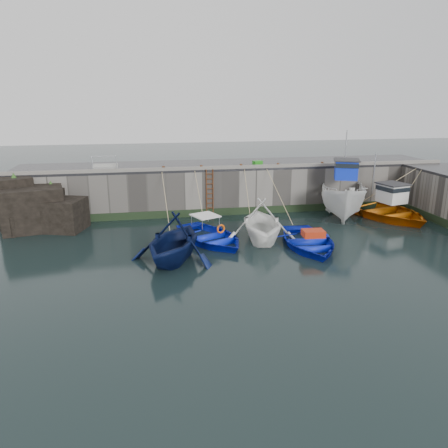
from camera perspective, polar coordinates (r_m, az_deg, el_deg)
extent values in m
plane|color=black|center=(20.91, 7.75, -5.74)|extent=(120.00, 120.00, 0.00)
cube|color=slate|center=(32.12, 0.97, 4.98)|extent=(30.00, 5.00, 3.00)
cube|color=black|center=(31.85, 0.99, 7.77)|extent=(30.00, 5.00, 0.16)
cube|color=slate|center=(29.55, 1.90, 7.45)|extent=(30.00, 0.30, 0.20)
cube|color=black|center=(29.98, 1.92, 1.70)|extent=(30.00, 0.08, 0.50)
cube|color=black|center=(28.94, -23.66, 1.93)|extent=(4.05, 3.66, 2.60)
cube|color=black|center=(28.08, -20.28, 1.16)|extent=(2.96, 2.83, 1.90)
cube|color=black|center=(29.94, -25.62, 2.63)|extent=(2.74, 2.84, 3.10)
cube|color=black|center=(29.37, -21.86, 2.03)|extent=(2.01, 1.83, 2.30)
cube|color=black|center=(28.55, -25.41, 0.09)|extent=(2.04, 2.05, 1.20)
cone|color=#2D591E|center=(28.47, -23.17, 3.60)|extent=(0.44, 0.44, 0.45)
cone|color=#2D591E|center=(29.01, -24.66, 5.05)|extent=(0.44, 0.44, 0.45)
cone|color=#2D591E|center=(27.77, -21.10, 2.47)|extent=(0.44, 0.44, 0.45)
cone|color=#2D591E|center=(29.30, -25.78, 5.62)|extent=(0.44, 0.44, 0.45)
cone|color=#2D591E|center=(29.23, -21.70, 4.86)|extent=(0.44, 0.44, 0.45)
cylinder|color=#3F1E0F|center=(29.24, -2.30, 4.05)|extent=(0.07, 0.07, 3.20)
cylinder|color=#3F1E0F|center=(29.31, -1.45, 4.08)|extent=(0.07, 0.07, 3.20)
cube|color=#3F1E0F|center=(29.57, -1.85, 1.50)|extent=(0.44, 0.06, 0.05)
cube|color=#3F1E0F|center=(29.49, -1.85, 2.12)|extent=(0.44, 0.06, 0.05)
cube|color=#3F1E0F|center=(29.41, -1.86, 2.74)|extent=(0.44, 0.06, 0.05)
cube|color=#3F1E0F|center=(29.33, -1.86, 3.37)|extent=(0.44, 0.06, 0.05)
cube|color=#3F1E0F|center=(29.26, -1.87, 4.00)|extent=(0.44, 0.06, 0.05)
cube|color=#3F1E0F|center=(29.19, -1.88, 4.63)|extent=(0.44, 0.06, 0.05)
cube|color=#3F1E0F|center=(29.13, -1.88, 5.27)|extent=(0.44, 0.06, 0.05)
cube|color=#3F1E0F|center=(29.07, -1.89, 5.91)|extent=(0.44, 0.06, 0.05)
cube|color=#3F1E0F|center=(29.01, -1.89, 6.55)|extent=(0.44, 0.06, 0.05)
imported|color=#09143D|center=(21.86, -6.54, -4.70)|extent=(6.12, 6.48, 2.70)
imported|color=#0D22CE|center=(24.45, -1.82, -2.30)|extent=(5.65, 6.46, 1.12)
imported|color=white|center=(24.78, 4.85, -2.10)|extent=(5.09, 5.68, 2.69)
imported|color=#0D21CD|center=(24.06, 10.88, -2.91)|extent=(4.25, 5.68, 1.12)
imported|color=silver|center=(30.72, 15.29, 3.19)|extent=(5.55, 8.22, 2.97)
cube|color=#0D26C5|center=(29.74, 15.65, 6.84)|extent=(1.86, 1.91, 1.20)
cube|color=black|center=(29.69, 15.70, 7.51)|extent=(1.94, 1.99, 0.28)
cube|color=#262628|center=(29.65, 15.75, 8.06)|extent=(2.12, 2.17, 0.08)
cylinder|color=#A5A8AD|center=(31.40, 15.57, 8.98)|extent=(0.08, 0.08, 3.00)
imported|color=#D6650B|center=(31.33, 20.09, 1.60)|extent=(6.61, 8.08, 1.46)
cube|color=white|center=(30.63, 21.11, 3.74)|extent=(1.72, 1.79, 1.20)
cube|color=black|center=(30.57, 21.17, 4.38)|extent=(1.79, 1.87, 0.28)
cube|color=#262628|center=(30.51, 21.23, 4.91)|extent=(1.96, 2.04, 0.08)
cylinder|color=#A5A8AD|center=(31.73, 18.98, 6.01)|extent=(0.08, 0.08, 3.00)
cube|color=#218818|center=(31.05, 4.41, 7.95)|extent=(0.71, 0.59, 0.32)
cylinder|color=#A5A8AD|center=(29.45, -16.83, 7.53)|extent=(0.05, 0.05, 1.00)
cylinder|color=#A5A8AD|center=(29.32, -13.90, 7.71)|extent=(0.05, 0.05, 1.00)
cylinder|color=#A5A8AD|center=(29.32, -15.44, 8.51)|extent=(1.50, 0.05, 0.05)
cube|color=gray|center=(29.93, -15.24, 6.99)|extent=(1.60, 0.35, 0.18)
cube|color=gray|center=(30.25, -15.21, 7.43)|extent=(1.60, 0.35, 0.18)
cylinder|color=#3F1E0F|center=(29.01, -7.92, 7.22)|extent=(0.18, 0.18, 0.28)
cylinder|color=#3F1E0F|center=(29.22, -2.98, 7.42)|extent=(0.18, 0.18, 0.28)
cylinder|color=#3F1E0F|center=(29.69, 2.24, 7.57)|extent=(0.18, 0.18, 0.28)
cylinder|color=#3F1E0F|center=(30.36, 7.07, 7.65)|extent=(0.18, 0.18, 0.28)
cylinder|color=#3F1E0F|center=(31.46, 12.70, 7.68)|extent=(0.18, 0.18, 0.28)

